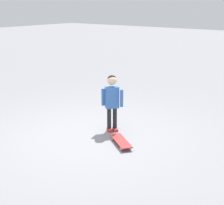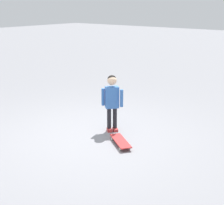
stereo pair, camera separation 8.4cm
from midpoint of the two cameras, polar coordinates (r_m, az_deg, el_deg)
The scene contains 3 objects.
ground_plane at distance 5.95m, azimuth -3.43°, elevation -5.95°, with size 50.00×50.00×0.00m, color gray.
child_person at distance 6.01m, azimuth 0.40°, elevation 0.97°, with size 0.28×0.38×1.06m.
skateboard at distance 5.61m, azimuth 1.90°, elevation -6.71°, with size 0.52×0.63×0.07m.
Camera 2 is at (-4.03, -3.72, 2.30)m, focal length 52.80 mm.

